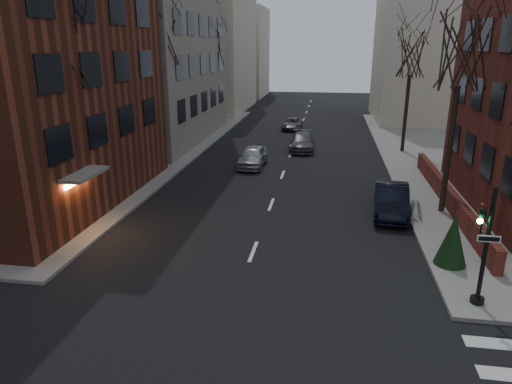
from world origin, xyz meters
TOP-DOWN VIEW (x-y plane):
  - low_wall_right at (9.30, 19.00)m, footprint 0.35×16.00m
  - building_distant_la at (-15.00, 55.00)m, footprint 14.00×16.00m
  - building_distant_ra at (15.00, 50.00)m, footprint 14.00×14.00m
  - building_distant_lb at (-13.00, 72.00)m, footprint 10.00×12.00m
  - traffic_signal at (7.94, 8.99)m, footprint 0.76×0.44m
  - tree_left_a at (-8.80, 14.00)m, footprint 4.18×4.18m
  - tree_left_b at (-8.80, 26.00)m, footprint 4.40×4.40m
  - tree_left_c at (-8.80, 40.00)m, footprint 3.96×3.96m
  - tree_right_a at (8.80, 18.00)m, footprint 3.96×3.96m
  - tree_right_b at (8.80, 32.00)m, footprint 3.74×3.74m
  - streetlamp_near at (-8.20, 22.00)m, footprint 0.36×0.36m
  - streetlamp_far at (-8.20, 42.00)m, footprint 0.36×0.36m
  - parked_sedan at (6.20, 17.45)m, footprint 2.03×4.81m
  - car_lane_silver at (-2.34, 25.89)m, footprint 1.78×4.28m
  - car_lane_gray at (0.80, 31.70)m, footprint 2.09×4.82m
  - car_lane_far at (-0.80, 41.19)m, footprint 1.93×4.12m
  - sandwich_board at (7.30, 16.81)m, footprint 0.47×0.60m
  - evergreen_shrub at (7.78, 11.80)m, footprint 1.27×1.27m

SIDE VIEW (x-z plane):
  - car_lane_far at x=-0.80m, z-range 0.00..1.14m
  - sandwich_board at x=7.30m, z-range 0.15..1.01m
  - low_wall_right at x=9.30m, z-range 0.15..1.15m
  - car_lane_gray at x=0.80m, z-range 0.00..1.38m
  - car_lane_silver at x=-2.34m, z-range 0.00..1.45m
  - parked_sedan at x=6.20m, z-range 0.00..1.54m
  - evergreen_shrub at x=7.78m, z-range 0.15..2.17m
  - traffic_signal at x=7.94m, z-range -0.09..3.91m
  - streetlamp_near at x=-8.20m, z-range 1.10..7.38m
  - streetlamp_far at x=-8.20m, z-range 1.10..7.38m
  - building_distant_lb at x=-13.00m, z-range 0.00..14.00m
  - tree_right_b at x=8.80m, z-range 3.00..12.18m
  - building_distant_ra at x=15.00m, z-range 0.00..16.00m
  - tree_left_c at x=-8.80m, z-range 3.17..12.89m
  - tree_right_a at x=8.80m, z-range 3.17..12.89m
  - tree_left_a at x=-8.80m, z-range 3.34..13.60m
  - tree_left_b at x=-8.80m, z-range 3.51..14.31m
  - building_distant_la at x=-15.00m, z-range 0.00..18.00m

